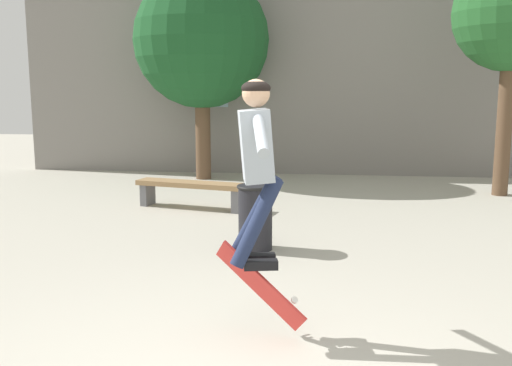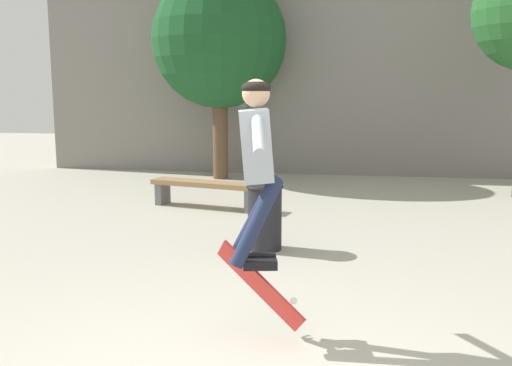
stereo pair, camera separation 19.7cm
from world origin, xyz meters
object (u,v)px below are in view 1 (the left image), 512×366
Objects in this scene: skater at (256,156)px; skateboard_flipping at (260,285)px; park_bench at (191,189)px; trash_bin at (255,216)px; tree_right at (512,15)px; tree_left at (202,41)px.

skater is 1.02m from skateboard_flipping.
skateboard_flipping is at bearing -57.32° from park_bench.
tree_right is at bearing 45.67° from trash_bin.
tree_left is at bearing 111.76° from park_bench.
skateboard_flipping is at bearing -82.02° from trash_bin.
tree_right is 2.24× the size of park_bench.
tree_right is 6.40m from park_bench.
tree_right is 6.01m from tree_left.
trash_bin is at bearing 85.54° from skater.
skater reaches higher than skateboard_flipping.
tree_right is 0.98× the size of tree_left.
park_bench is at bearing -81.36° from tree_left.
skateboard_flipping reaches higher than park_bench.
trash_bin is (1.82, -5.41, -2.53)m from tree_left.
trash_bin is 0.55× the size of skater.
tree_right is 8.09m from skateboard_flipping.
skater is at bearing -57.68° from park_bench.
skater reaches higher than trash_bin.
skater reaches higher than park_bench.
trash_bin is at bearing -134.33° from tree_right.
skater is at bearing -82.78° from trash_bin.
skateboard_flipping is (1.69, -4.75, 0.09)m from park_bench.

